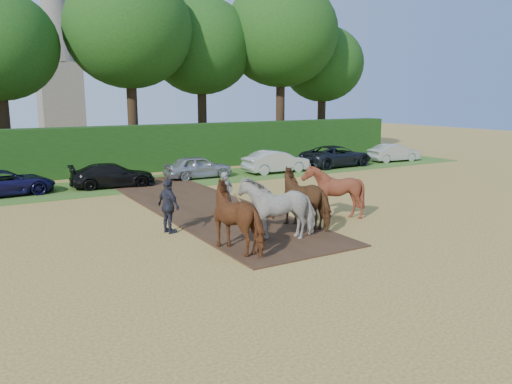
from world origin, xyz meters
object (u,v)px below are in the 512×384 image
at_px(parked_cars, 173,170).
at_px(spectator_far, 169,206).
at_px(church, 55,23).
at_px(plough_team, 291,202).

bearing_deg(parked_cars, spectator_far, -112.13).
xyz_separation_m(parked_cars, church, (1.15, 41.21, 13.04)).
relative_size(plough_team, parked_cars, 0.18).
relative_size(parked_cars, church, 1.51).
distance_m(plough_team, church, 55.11).
bearing_deg(plough_team, spectator_far, 151.46).
bearing_deg(plough_team, church, 88.42).
bearing_deg(church, parked_cars, -91.60).
relative_size(plough_team, church, 0.27).
distance_m(spectator_far, plough_team, 4.41).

